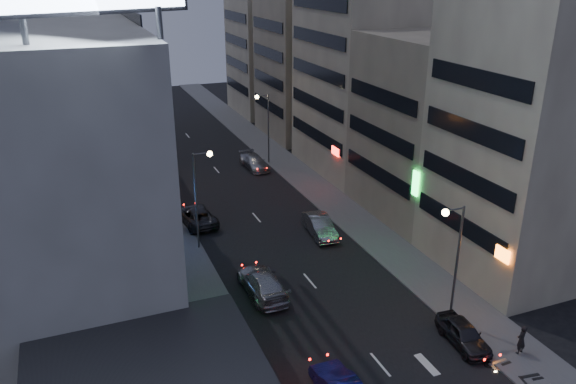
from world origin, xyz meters
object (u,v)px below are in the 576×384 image
parked_car_left (196,216)px  scooter_silver_a (552,376)px  scooter_black_a (551,383)px  scooter_black_b (539,365)px  parked_car_right_far (254,162)px  road_car_silver (262,283)px  scooter_silver_b (506,350)px  person (521,340)px  parked_car_right_mid (320,226)px  scooter_blue (540,376)px  parked_car_right_near (463,334)px

parked_car_left → scooter_silver_a: size_ratio=3.42×
scooter_black_a → scooter_black_b: size_ratio=0.86×
parked_car_right_far → scooter_silver_a: 40.04m
road_car_silver → scooter_black_b: road_car_silver is taller
parked_car_left → scooter_silver_b: (12.32, -25.08, -0.09)m
road_car_silver → person: person is taller
parked_car_right_far → road_car_silver: size_ratio=0.90×
parked_car_right_far → scooter_black_b: 39.13m
road_car_silver → scooter_silver_a: size_ratio=3.56×
parked_car_right_mid → scooter_silver_b: (3.10, -18.98, -0.14)m
parked_car_left → scooter_blue: parked_car_left is taller
scooter_silver_a → scooter_black_b: (0.01, 0.91, 0.07)m
parked_car_left → scooter_black_a: 30.84m
parked_car_left → road_car_silver: road_car_silver is taller
person → scooter_silver_a: person is taller
parked_car_left → scooter_silver_a: (13.10, -27.72, -0.16)m
person → parked_car_right_near: bearing=-52.5°
person → scooter_black_b: 1.85m
scooter_blue → scooter_silver_b: 2.50m
parked_car_right_mid → scooter_black_b: size_ratio=2.67×
scooter_black_a → parked_car_right_near: bearing=39.6°
road_car_silver → parked_car_left: bearing=-83.4°
parked_car_right_near → scooter_black_b: bearing=-56.2°
scooter_black_a → scooter_blue: (-0.27, 0.55, 0.14)m
parked_car_right_mid → scooter_blue: (3.16, -21.48, -0.07)m
parked_car_right_mid → scooter_blue: size_ratio=2.41×
scooter_black_b → parked_car_right_far: bearing=13.0°
parked_car_right_near → scooter_silver_b: bearing=-52.9°
parked_car_left → person: size_ratio=3.01×
parked_car_right_mid → parked_car_right_far: 18.27m
parked_car_left → person: person is taller
scooter_blue → parked_car_right_mid: bearing=23.4°
scooter_blue → parked_car_right_far: bearing=19.2°
parked_car_right_far → scooter_blue: size_ratio=2.54×
parked_car_left → scooter_silver_a: bearing=109.8°
parked_car_right_far → parked_car_right_mid: bearing=-94.1°
parked_car_right_near → parked_car_left: (-10.95, 22.93, 0.05)m
scooter_blue → scooter_black_a: bearing=-139.0°
parked_car_right_mid → parked_car_left: (-9.22, 6.10, -0.04)m
parked_car_right_mid → scooter_silver_b: 19.23m
person → scooter_black_a: (-0.77, -3.12, -0.44)m
parked_car_left → scooter_black_a: bearing=108.7°
parked_car_right_far → road_car_silver: (-7.92, -25.27, 0.08)m
parked_car_left → scooter_silver_b: parked_car_left is taller
parked_car_left → road_car_silver: 13.20m
parked_car_right_far → scooter_blue: (2.87, -39.74, -0.01)m
scooter_blue → scooter_black_b: size_ratio=1.11×
scooter_black_a → scooter_silver_a: 0.61m
scooter_silver_a → scooter_silver_b: 2.75m
parked_car_right_far → scooter_silver_b: 37.35m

